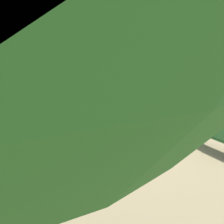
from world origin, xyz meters
The scene contains 9 objects.
ground_plane centered at (0.00, 0.00, 0.00)m, with size 60.00×60.00×0.00m, color #8C7A56.
track centered at (0.00, 0.09, 0.02)m, with size 0.78×6.40×0.04m.
locomotive centered at (0.00, 1.29, 0.48)m, with size 0.74×1.44×1.08m.
passenger_car centered at (0.00, -0.81, 0.42)m, with size 0.84×2.70×0.97m.
conductor_person centered at (0.91, 0.70, 0.96)m, with size 0.30×0.30×1.62m.
park_bench centered at (-2.61, -0.90, 0.42)m, with size 1.32×0.47×0.82m.
oak_tree_far centered at (4.67, -1.57, 2.93)m, with size 1.75×1.75×3.84m.
oak_tree_distant centered at (-3.50, 3.42, 2.45)m, with size 1.66×1.66×3.36m.
fence_section centered at (4.09, 0.09, 0.48)m, with size 0.08×7.48×0.90m.
Camera 1 is at (-5.22, 3.70, 2.38)m, focal length 33.34 mm.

